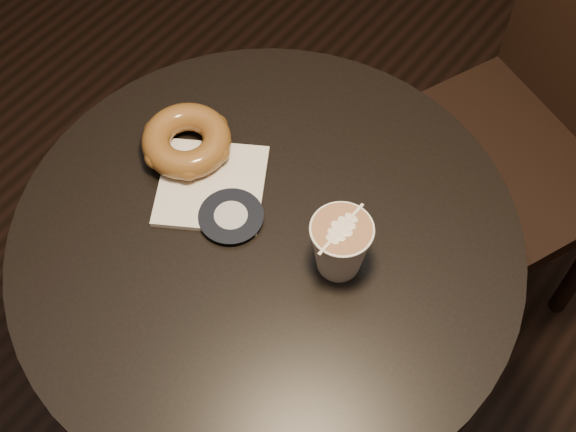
{
  "coord_description": "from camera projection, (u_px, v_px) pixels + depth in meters",
  "views": [
    {
      "loc": [
        0.36,
        -0.41,
        1.68
      ],
      "look_at": [
        0.01,
        0.03,
        0.79
      ],
      "focal_mm": 50.0,
      "sensor_mm": 36.0,
      "label": 1
    }
  ],
  "objects": [
    {
      "name": "doughnut",
      "position": [
        187.0,
        141.0,
        1.13
      ],
      "size": [
        0.13,
        0.13,
        0.04
      ],
      "primitive_type": "torus",
      "color": "brown",
      "rests_on": "pastry_bag"
    },
    {
      "name": "latte_cup",
      "position": [
        340.0,
        247.0,
        1.02
      ],
      "size": [
        0.08,
        0.08,
        0.09
      ],
      "primitive_type": null,
      "color": "white",
      "rests_on": "cafe_table"
    },
    {
      "name": "pastry_bag",
      "position": [
        212.0,
        185.0,
        1.12
      ],
      "size": [
        0.2,
        0.2,
        0.01
      ],
      "primitive_type": "cube",
      "rotation": [
        0.0,
        0.0,
        0.56
      ],
      "color": "white",
      "rests_on": "cafe_table"
    },
    {
      "name": "chair",
      "position": [
        549.0,
        107.0,
        1.42
      ],
      "size": [
        0.54,
        0.54,
        1.04
      ],
      "rotation": [
        0.0,
        0.0,
        -0.39
      ],
      "color": "black",
      "rests_on": "ground"
    },
    {
      "name": "cafe_table",
      "position": [
        269.0,
        303.0,
        1.25
      ],
      "size": [
        0.7,
        0.7,
        0.75
      ],
      "color": "black",
      "rests_on": "ground"
    }
  ]
}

